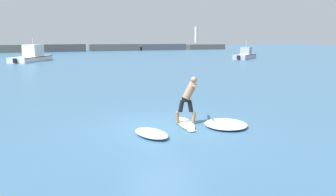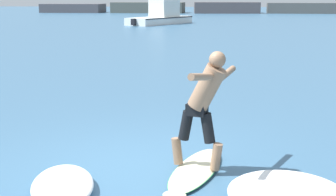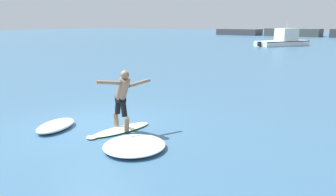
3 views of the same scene
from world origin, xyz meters
name	(u,v)px [view 2 (image 2 of 3)]	position (x,y,z in m)	size (l,w,h in m)	color
ground_plane	(135,168)	(0.00, 0.00, 0.00)	(200.00, 200.00, 0.00)	#386284
rock_jetty_breakwater	(264,8)	(7.08, 62.00, 0.72)	(65.26, 5.29, 5.42)	#4F4C52
surfboard	(195,170)	(0.87, -0.07, 0.04)	(0.95, 2.01, 0.21)	beige
surfer	(205,100)	(0.98, -0.07, 1.03)	(0.91, 1.51, 1.62)	#8D6A50
fishing_boat_near_jetty	(162,16)	(-3.94, 34.66, 0.68)	(5.32, 7.63, 2.97)	white
wave_foam_at_tail	(63,185)	(-0.73, -0.94, 0.10)	(1.13, 1.53, 0.20)	white
wave_foam_at_nose	(288,194)	(2.01, -0.86, 0.09)	(1.49, 1.54, 0.18)	white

